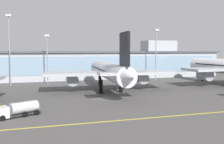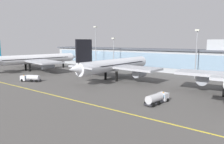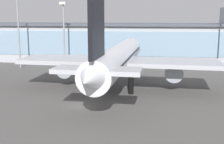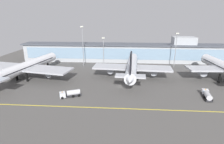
% 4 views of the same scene
% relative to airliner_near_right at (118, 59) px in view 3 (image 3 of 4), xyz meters
% --- Properties ---
extents(ground_plane, '(205.95, 205.95, 0.00)m').
position_rel_airliner_near_right_xyz_m(ground_plane, '(-5.47, -12.69, -6.62)').
color(ground_plane, '#514F4C').
extents(terminal_building, '(150.11, 14.00, 18.27)m').
position_rel_airliner_near_right_xyz_m(terminal_building, '(-3.74, 38.75, 0.33)').
color(terminal_building, '#ADB2B7').
rests_on(terminal_building, ground).
extents(airliner_near_right, '(42.84, 52.51, 18.13)m').
position_rel_airliner_near_right_xyz_m(airliner_near_right, '(0.00, 0.00, 0.00)').
color(airliner_near_right, black).
rests_on(airliner_near_right, ground).
extents(apron_light_mast_west, '(1.80, 1.80, 26.64)m').
position_rel_airliner_near_right_xyz_m(apron_light_mast_west, '(-31.92, 23.23, 10.49)').
color(apron_light_mast_west, gray).
rests_on(apron_light_mast_west, ground).
extents(apron_light_mast_centre, '(1.80, 1.80, 19.49)m').
position_rel_airliner_near_right_xyz_m(apron_light_mast_centre, '(-18.26, 23.77, 6.52)').
color(apron_light_mast_centre, gray).
rests_on(apron_light_mast_centre, ground).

